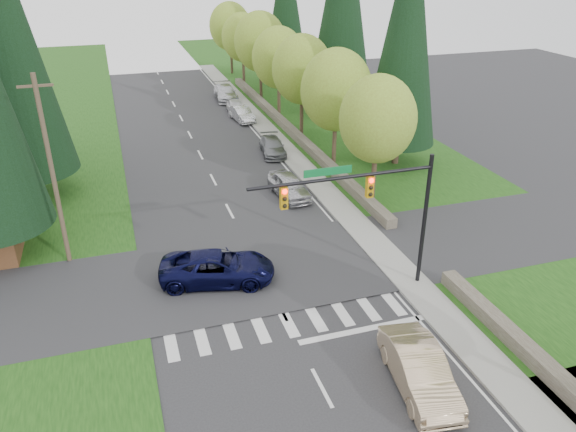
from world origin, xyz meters
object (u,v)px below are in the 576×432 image
parked_car_a (289,186)px  parked_car_b (273,147)px  parked_car_c (242,114)px  parked_car_d (235,107)px  sedan_champagne (419,370)px  suv_navy (217,268)px  parked_car_e (225,93)px

parked_car_a → parked_car_b: parked_car_a is taller
parked_car_c → parked_car_d: (-0.02, 2.68, 0.00)m
sedan_champagne → suv_navy: bearing=129.0°
parked_car_d → parked_car_e: 5.61m
sedan_champagne → suv_navy: 11.31m
parked_car_a → parked_car_d: parked_car_a is taller
parked_car_b → parked_car_e: bearing=97.6°
parked_car_d → parked_car_e: (0.18, 5.61, 0.11)m
parked_car_e → parked_car_b: bearing=-86.5°
parked_car_a → parked_car_d: bearing=82.0°
suv_navy → parked_car_c: bearing=-2.1°
parked_car_b → parked_car_d: size_ratio=1.11×
parked_car_c → parked_car_d: size_ratio=1.03×
parked_car_d → suv_navy: bearing=-97.9°
parked_car_a → parked_car_b: 8.45m
parked_car_d → sedan_champagne: bearing=-86.2°
suv_navy → parked_car_e: suv_navy is taller
sedan_champagne → parked_car_d: (1.90, 39.48, -0.15)m
parked_car_a → parked_car_c: size_ratio=1.10×
parked_car_e → suv_navy: bearing=-99.1°
sedan_champagne → suv_navy: size_ratio=0.88×
parked_car_b → parked_car_d: bearing=98.5°
suv_navy → parked_car_d: (7.72, 29.79, -0.12)m
suv_navy → parked_car_d: 30.78m
sedan_champagne → parked_car_a: 18.63m
suv_navy → parked_car_a: size_ratio=1.27×
suv_navy → parked_car_c: suv_navy is taller
suv_navy → parked_car_a: suv_navy is taller
sedan_champagne → parked_car_e: 45.14m
suv_navy → parked_car_d: suv_navy is taller
parked_car_b → parked_car_d: 12.52m
suv_navy → sedan_champagne: bearing=-135.2°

